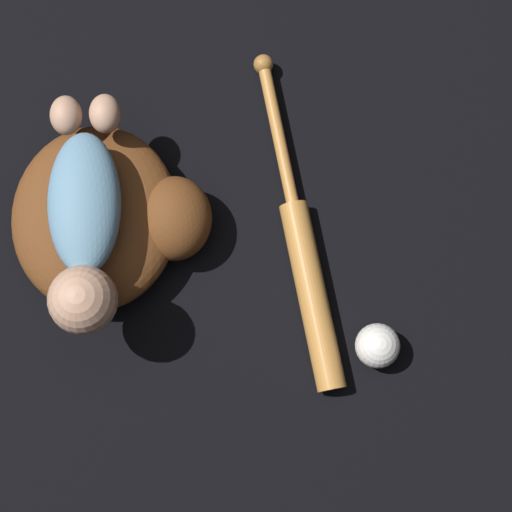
% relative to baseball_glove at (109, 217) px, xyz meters
% --- Properties ---
extents(ground_plane, '(6.00, 6.00, 0.00)m').
position_rel_baseball_glove_xyz_m(ground_plane, '(-0.01, -0.06, -0.05)').
color(ground_plane, black).
extents(baseball_glove, '(0.33, 0.34, 0.11)m').
position_rel_baseball_glove_xyz_m(baseball_glove, '(0.00, 0.00, 0.00)').
color(baseball_glove, brown).
rests_on(baseball_glove, ground).
extents(baby_figure, '(0.39, 0.15, 0.10)m').
position_rel_baseball_glove_xyz_m(baby_figure, '(0.04, -0.02, 0.09)').
color(baby_figure, '#6693B2').
rests_on(baby_figure, baseball_glove).
extents(baseball_bat, '(0.57, 0.19, 0.05)m').
position_rel_baseball_glove_xyz_m(baseball_bat, '(0.05, 0.33, -0.03)').
color(baseball_bat, '#C6843D').
rests_on(baseball_bat, ground).
extents(baseball, '(0.07, 0.07, 0.07)m').
position_rel_baseball_glove_xyz_m(baseball, '(0.18, 0.45, -0.02)').
color(baseball, white).
rests_on(baseball, ground).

